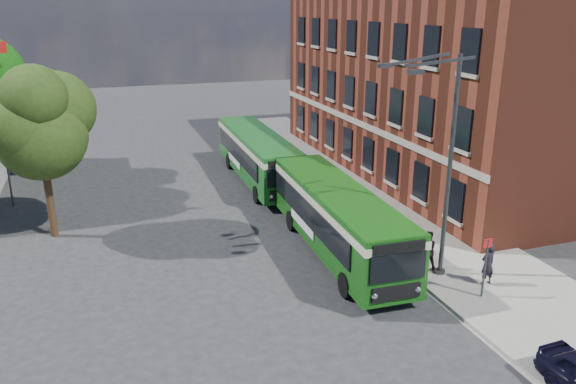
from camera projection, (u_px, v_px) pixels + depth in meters
name	position (u px, v px, depth m)	size (l,w,h in m)	color
ground	(305.00, 274.00, 23.45)	(120.00, 120.00, 0.00)	#29292C
pavement	(369.00, 196.00, 32.75)	(6.00, 48.00, 0.15)	gray
kerb_line	(321.00, 202.00, 31.83)	(0.12, 48.00, 0.01)	beige
brick_office	(443.00, 65.00, 36.28)	(12.10, 26.00, 14.20)	maroon
flagpole	(0.00, 119.00, 29.71)	(0.95, 0.10, 9.00)	#36383B
street_lamp	(442.00, 166.00, 21.61)	(2.96, 2.38, 9.00)	#36383B
bus_stop_sign	(485.00, 264.00, 20.92)	(0.35, 0.08, 2.52)	#36383B
bus_front	(337.00, 214.00, 25.00)	(3.00, 11.91, 3.02)	#155313
bus_rear	(258.00, 152.00, 35.32)	(2.82, 12.23, 3.02)	#195F1E
pedestrian_a	(488.00, 264.00, 22.02)	(0.63, 0.42, 1.73)	black
pedestrian_b	(427.00, 250.00, 23.33)	(0.82, 0.64, 1.69)	black
tree_left	(40.00, 122.00, 25.48)	(4.91, 4.67, 8.30)	#352313
tree_right	(34.00, 101.00, 35.11)	(4.32, 4.11, 7.29)	#352313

